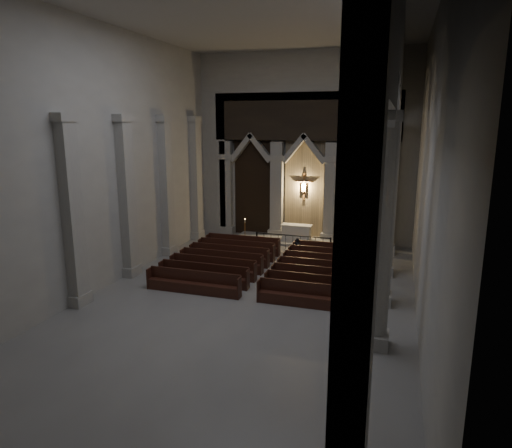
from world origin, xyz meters
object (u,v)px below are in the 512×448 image
at_px(altar_rail, 293,240).
at_px(pews, 270,269).
at_px(worshipper, 297,248).
at_px(candle_stand_right, 346,243).
at_px(candle_stand_left, 245,235).
at_px(altar, 296,232).

bearing_deg(altar_rail, pews, -90.00).
bearing_deg(worshipper, altar_rail, 109.74).
xyz_separation_m(candle_stand_right, pews, (-3.14, -5.88, -0.11)).
bearing_deg(pews, candle_stand_right, 61.90).
distance_m(candle_stand_right, pews, 6.66).
bearing_deg(candle_stand_right, pews, -118.10).
distance_m(pews, worshipper, 3.55).
relative_size(altar_rail, candle_stand_left, 3.11).
relative_size(altar, candle_stand_left, 1.29).
height_order(altar_rail, candle_stand_left, candle_stand_left).
relative_size(candle_stand_right, worshipper, 1.42).
bearing_deg(altar, altar_rail, -84.25).
height_order(pews, worshipper, worshipper).
distance_m(altar, altar_rail, 1.87).
relative_size(candle_stand_right, pews, 0.16).
relative_size(altar_rail, candle_stand_right, 2.93).
distance_m(altar_rail, candle_stand_right, 3.25).
bearing_deg(pews, candle_stand_left, 119.70).
bearing_deg(candle_stand_right, worshipper, -136.42).
bearing_deg(pews, altar, 91.56).
height_order(candle_stand_left, pews, candle_stand_left).
bearing_deg(altar, pews, -88.44).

